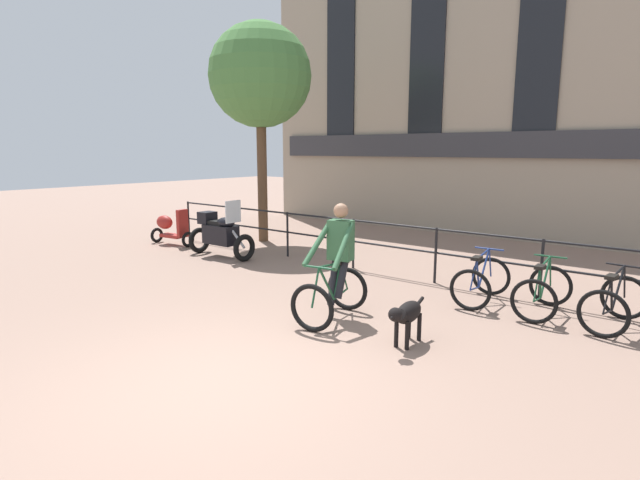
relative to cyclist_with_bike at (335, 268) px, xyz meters
The scene contains 11 objects.
ground_plane 2.59m from the cyclist_with_bike, 83.59° to the right, with size 60.00×60.00×0.00m, color #8E7060.
canal_railing 2.76m from the cyclist_with_bike, 84.26° to the left, with size 15.05×0.05×1.05m.
building_facade 9.30m from the cyclist_with_bike, 88.15° to the left, with size 18.00×0.72×8.94m.
cyclist_with_bike is the anchor object (origin of this frame).
dog 1.43m from the cyclist_with_bike, 11.90° to the right, with size 0.27×0.96×0.59m.
parked_motorcycle 4.97m from the cyclist_with_bike, 159.69° to the left, with size 1.69×0.65×1.35m.
parked_bicycle_near_lamp 2.55m from the cyclist_with_bike, 55.98° to the left, with size 0.72×1.15×0.86m.
parked_bicycle_mid_left 3.18m from the cyclist_with_bike, 41.48° to the left, with size 0.70×1.14×0.86m.
parked_bicycle_mid_right 3.94m from the cyclist_with_bike, 32.22° to the left, with size 0.76×1.17×0.86m.
parked_scooter 7.14m from the cyclist_with_bike, 164.52° to the left, with size 1.32×0.54×0.96m.
tree_canalside_left 7.50m from the cyclist_with_bike, 144.53° to the left, with size 2.68×2.68×5.71m.
Camera 1 is at (4.03, -3.24, 2.48)m, focal length 28.00 mm.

